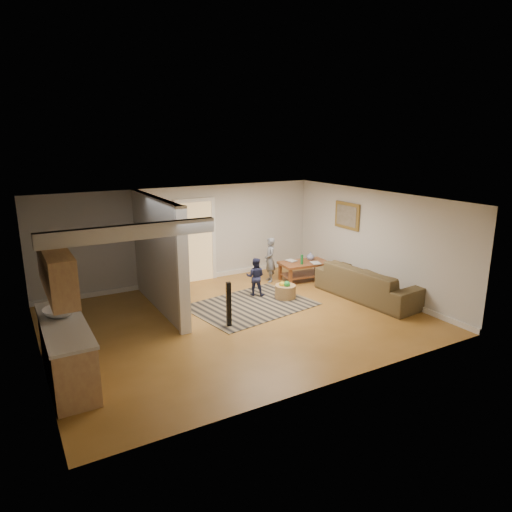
# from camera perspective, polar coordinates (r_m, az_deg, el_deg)

# --- Properties ---
(ground) EXTENTS (7.50, 7.50, 0.00)m
(ground) POSITION_cam_1_polar(r_m,az_deg,el_deg) (9.66, -2.29, -7.95)
(ground) COLOR brown
(ground) RESTS_ON ground
(room_shell) EXTENTS (7.54, 6.02, 2.52)m
(room_shell) POSITION_cam_1_polar(r_m,az_deg,el_deg) (9.17, -9.54, 0.22)
(room_shell) COLOR beige
(room_shell) RESTS_ON ground
(area_rug) EXTENTS (2.93, 2.34, 0.01)m
(area_rug) POSITION_cam_1_polar(r_m,az_deg,el_deg) (10.42, -0.59, -6.17)
(area_rug) COLOR black
(area_rug) RESTS_ON ground
(sofa) EXTENTS (1.28, 2.72, 0.77)m
(sofa) POSITION_cam_1_polar(r_m,az_deg,el_deg) (11.21, 13.78, -5.12)
(sofa) COLOR #4C4426
(sofa) RESTS_ON ground
(coffee_table) EXTENTS (1.34, 0.87, 0.75)m
(coffee_table) POSITION_cam_1_polar(r_m,az_deg,el_deg) (12.20, 6.07, -1.23)
(coffee_table) COLOR brown
(coffee_table) RESTS_ON ground
(tv_console) EXTENTS (0.63, 1.40, 1.17)m
(tv_console) POSITION_cam_1_polar(r_m,az_deg,el_deg) (10.37, -10.79, -2.06)
(tv_console) COLOR brown
(tv_console) RESTS_ON ground
(speaker_left) EXTENTS (0.11, 0.11, 0.93)m
(speaker_left) POSITION_cam_1_polar(r_m,az_deg,el_deg) (9.20, -3.44, -6.05)
(speaker_left) COLOR black
(speaker_left) RESTS_ON ground
(speaker_right) EXTENTS (0.13, 0.13, 0.96)m
(speaker_right) POSITION_cam_1_polar(r_m,az_deg,el_deg) (11.11, -12.28, -2.60)
(speaker_right) COLOR black
(speaker_right) RESTS_ON ground
(toy_basket) EXTENTS (0.49, 0.49, 0.44)m
(toy_basket) POSITION_cam_1_polar(r_m,az_deg,el_deg) (10.85, 3.69, -4.36)
(toy_basket) COLOR olive
(toy_basket) RESTS_ON ground
(child) EXTENTS (0.39, 0.49, 1.18)m
(child) POSITION_cam_1_polar(r_m,az_deg,el_deg) (12.14, 1.73, -3.16)
(child) COLOR slate
(child) RESTS_ON ground
(toddler) EXTENTS (0.58, 0.56, 0.93)m
(toddler) POSITION_cam_1_polar(r_m,az_deg,el_deg) (11.08, -0.08, -4.91)
(toddler) COLOR #1F2241
(toddler) RESTS_ON ground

